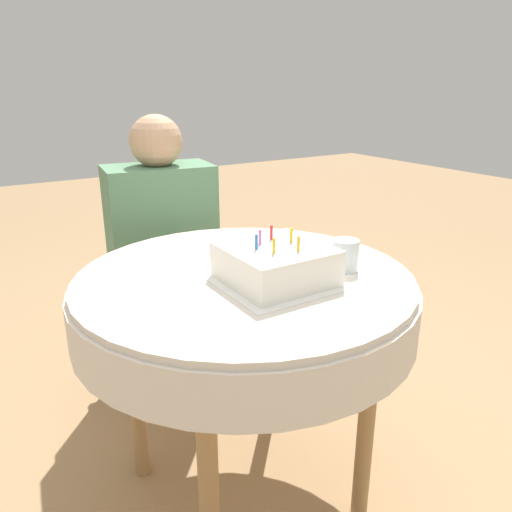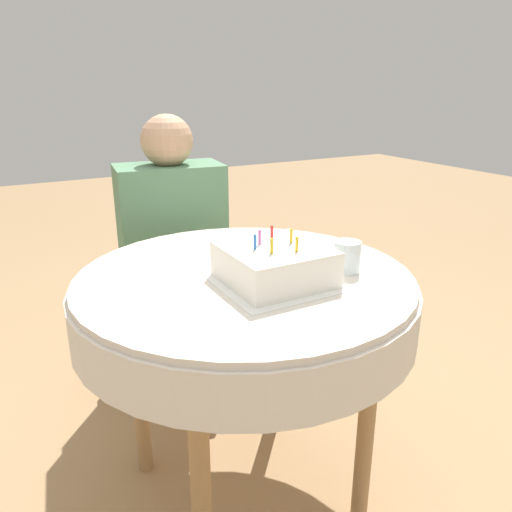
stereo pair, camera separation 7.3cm
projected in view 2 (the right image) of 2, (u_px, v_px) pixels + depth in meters
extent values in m
plane|color=#A37F56|center=(246.00, 489.00, 1.64)|extent=(12.00, 12.00, 0.00)
cylinder|color=silver|center=(244.00, 277.00, 1.39)|extent=(0.94, 0.94, 0.02)
cylinder|color=silver|center=(245.00, 303.00, 1.42)|extent=(0.96, 0.96, 0.14)
cylinder|color=#A37A4C|center=(200.00, 480.00, 1.19)|extent=(0.05, 0.05, 0.74)
cylinder|color=#A37A4C|center=(367.00, 414.00, 1.42)|extent=(0.05, 0.05, 0.74)
cylinder|color=#A37A4C|center=(138.00, 375.00, 1.61)|extent=(0.05, 0.05, 0.74)
cylinder|color=#A37A4C|center=(274.00, 338.00, 1.85)|extent=(0.05, 0.05, 0.74)
cube|color=brown|center=(175.00, 286.00, 2.13)|extent=(0.45, 0.45, 0.04)
cube|color=brown|center=(163.00, 222.00, 2.21)|extent=(0.36, 0.08, 0.44)
cylinder|color=brown|center=(145.00, 361.00, 1.99)|extent=(0.04, 0.04, 0.43)
cylinder|color=brown|center=(227.00, 345.00, 2.11)|extent=(0.04, 0.04, 0.43)
cylinder|color=brown|center=(133.00, 324.00, 2.29)|extent=(0.04, 0.04, 0.43)
cylinder|color=brown|center=(205.00, 312.00, 2.41)|extent=(0.04, 0.04, 0.43)
cylinder|color=tan|center=(162.00, 353.00, 2.01)|extent=(0.09, 0.09, 0.46)
cylinder|color=tan|center=(211.00, 344.00, 2.08)|extent=(0.09, 0.09, 0.46)
cube|color=#568460|center=(172.00, 226.00, 2.04)|extent=(0.45, 0.29, 0.50)
sphere|color=tan|center=(167.00, 141.00, 1.93)|extent=(0.20, 0.20, 0.20)
cube|color=white|center=(274.00, 281.00, 1.34)|extent=(0.31, 0.31, 0.00)
cube|color=white|center=(275.00, 264.00, 1.32)|extent=(0.26, 0.26, 0.10)
cylinder|color=gold|center=(291.00, 236.00, 1.33)|extent=(0.01, 0.01, 0.04)
cylinder|color=red|center=(272.00, 233.00, 1.36)|extent=(0.01, 0.01, 0.04)
cylinder|color=#D166B2|center=(260.00, 237.00, 1.32)|extent=(0.01, 0.01, 0.04)
cylinder|color=blue|center=(255.00, 242.00, 1.28)|extent=(0.01, 0.01, 0.04)
cylinder|color=gold|center=(272.00, 246.00, 1.25)|extent=(0.01, 0.01, 0.04)
cylinder|color=gold|center=(297.00, 244.00, 1.26)|extent=(0.01, 0.01, 0.04)
cylinder|color=silver|center=(347.00, 257.00, 1.39)|extent=(0.08, 0.08, 0.09)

